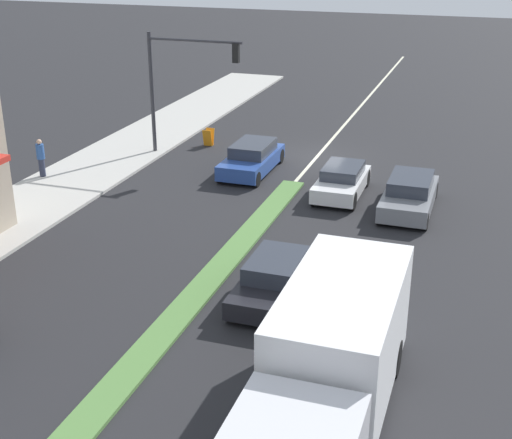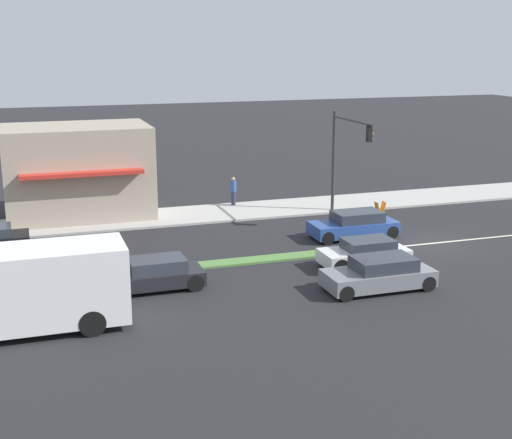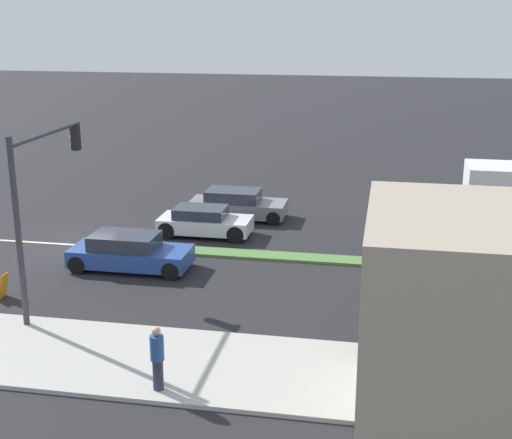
% 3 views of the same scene
% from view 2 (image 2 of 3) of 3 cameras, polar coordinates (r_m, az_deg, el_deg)
% --- Properties ---
extents(ground_plane, '(160.00, 160.00, 0.00)m').
position_cam_2_polar(ground_plane, '(30.19, -16.64, -4.84)').
color(ground_plane, '#232326').
extents(sidewalk_right, '(4.00, 73.00, 0.12)m').
position_cam_2_polar(sidewalk_right, '(38.81, -17.89, -0.63)').
color(sidewalk_right, '#B2AFA8').
rests_on(sidewalk_right, ground).
extents(lane_marking_center, '(0.16, 60.00, 0.01)m').
position_cam_2_polar(lane_marking_center, '(35.36, 13.87, -1.87)').
color(lane_marking_center, beige).
rests_on(lane_marking_center, ground).
extents(building_corner_store, '(5.79, 7.72, 4.93)m').
position_cam_2_polar(building_corner_store, '(40.12, -14.04, 3.80)').
color(building_corner_store, tan).
rests_on(building_corner_store, sidewalk_right).
extents(traffic_signal_main, '(4.59, 0.34, 5.60)m').
position_cam_2_polar(traffic_signal_main, '(38.93, 7.13, 5.77)').
color(traffic_signal_main, '#333338').
rests_on(traffic_signal_main, sidewalk_right).
extents(pedestrian, '(0.34, 0.34, 1.65)m').
position_cam_2_polar(pedestrian, '(41.65, -1.83, 2.35)').
color(pedestrian, '#282D42').
rests_on(pedestrian, sidewalk_right).
extents(warning_aframe_sign, '(0.45, 0.53, 0.84)m').
position_cam_2_polar(warning_aframe_sign, '(39.99, 9.89, 0.82)').
color(warning_aframe_sign, orange).
rests_on(warning_aframe_sign, ground).
extents(delivery_truck, '(2.44, 7.50, 2.87)m').
position_cam_2_polar(delivery_truck, '(24.98, -18.27, -5.41)').
color(delivery_truck, silver).
rests_on(delivery_truck, ground).
extents(coupe_blue, '(1.82, 4.31, 1.31)m').
position_cam_2_polar(coupe_blue, '(35.58, 7.87, -0.43)').
color(coupe_blue, '#284793').
rests_on(coupe_blue, ground).
extents(sedan_dark, '(1.73, 3.95, 1.25)m').
position_cam_2_polar(sedan_dark, '(28.28, -8.17, -4.38)').
color(sedan_dark, black).
rests_on(sedan_dark, ground).
extents(suv_grey, '(1.83, 4.32, 1.30)m').
position_cam_2_polar(suv_grey, '(28.39, 9.85, -4.33)').
color(suv_grey, slate).
rests_on(suv_grey, ground).
extents(van_white, '(1.73, 3.81, 1.21)m').
position_cam_2_polar(van_white, '(31.10, 8.71, -2.68)').
color(van_white, silver).
rests_on(van_white, ground).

